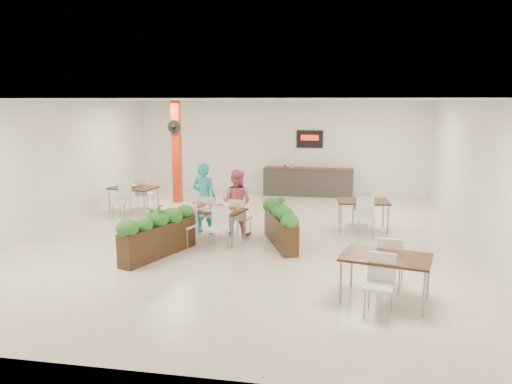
# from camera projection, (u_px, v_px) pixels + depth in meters

# --- Properties ---
(ground) EXTENTS (12.00, 12.00, 0.00)m
(ground) POSITION_uv_depth(u_px,v_px,m) (247.00, 238.00, 11.72)
(ground) COLOR beige
(ground) RESTS_ON ground
(room_shell) EXTENTS (10.10, 12.10, 3.22)m
(room_shell) POSITION_uv_depth(u_px,v_px,m) (246.00, 153.00, 11.36)
(room_shell) COLOR white
(room_shell) RESTS_ON ground
(red_column) EXTENTS (0.40, 0.41, 3.20)m
(red_column) POSITION_uv_depth(u_px,v_px,m) (177.00, 151.00, 15.63)
(red_column) COLOR #B92A0C
(red_column) RESTS_ON ground
(service_counter) EXTENTS (3.00, 0.64, 2.20)m
(service_counter) POSITION_uv_depth(u_px,v_px,m) (308.00, 181.00, 16.93)
(service_counter) COLOR #2C2A27
(service_counter) RESTS_ON ground
(main_table) EXTENTS (1.57, 1.86, 0.92)m
(main_table) POSITION_uv_depth(u_px,v_px,m) (213.00, 214.00, 11.37)
(main_table) COLOR black
(main_table) RESTS_ON ground
(diner_man) EXTENTS (0.71, 0.55, 1.73)m
(diner_man) POSITION_uv_depth(u_px,v_px,m) (204.00, 198.00, 12.03)
(diner_man) COLOR teal
(diner_man) RESTS_ON ground
(diner_woman) EXTENTS (0.89, 0.76, 1.58)m
(diner_woman) POSITION_uv_depth(u_px,v_px,m) (237.00, 202.00, 11.91)
(diner_woman) COLOR #E86781
(diner_woman) RESTS_ON ground
(planter_left) EXTENTS (1.02, 2.03, 1.12)m
(planter_left) POSITION_uv_depth(u_px,v_px,m) (158.00, 231.00, 10.26)
(planter_left) COLOR black
(planter_left) RESTS_ON ground
(planter_right) EXTENTS (1.01, 1.98, 1.09)m
(planter_right) POSITION_uv_depth(u_px,v_px,m) (280.00, 222.00, 11.09)
(planter_right) COLOR black
(planter_right) RESTS_ON ground
(side_table_a) EXTENTS (1.40, 1.67, 0.92)m
(side_table_a) POSITION_uv_depth(u_px,v_px,m) (133.00, 191.00, 14.29)
(side_table_a) COLOR black
(side_table_a) RESTS_ON ground
(side_table_b) EXTENTS (1.31, 1.65, 0.92)m
(side_table_b) POSITION_uv_depth(u_px,v_px,m) (363.00, 205.00, 12.35)
(side_table_b) COLOR black
(side_table_b) RESTS_ON ground
(side_table_c) EXTENTS (1.55, 1.67, 0.92)m
(side_table_c) POSITION_uv_depth(u_px,v_px,m) (386.00, 263.00, 7.92)
(side_table_c) COLOR black
(side_table_c) RESTS_ON ground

